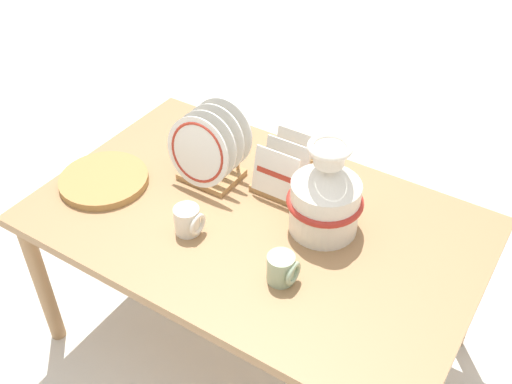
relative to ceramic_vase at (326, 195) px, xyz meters
name	(u,v)px	position (x,y,z in m)	size (l,w,h in m)	color
ground_plane	(256,338)	(-0.20, -0.08, -0.76)	(14.00, 14.00, 0.00)	silver
display_table	(256,232)	(-0.20, -0.08, -0.20)	(1.42, 0.89, 0.62)	#9E754C
ceramic_vase	(326,195)	(0.00, 0.00, 0.00)	(0.24, 0.24, 0.32)	white
dish_rack_round_plates	(208,152)	(-0.45, 0.01, -0.02)	(0.24, 0.20, 0.27)	tan
dish_rack_square_plates	(285,175)	(-0.20, 0.11, -0.08)	(0.19, 0.18, 0.18)	tan
wicker_charger_stack	(104,180)	(-0.74, -0.20, -0.12)	(0.30, 0.30, 0.03)	#AD7F47
mug_cream_glaze	(188,221)	(-0.34, -0.24, -0.09)	(0.09, 0.08, 0.09)	silver
mug_sage_glaze	(282,269)	(0.00, -0.26, -0.09)	(0.09, 0.08, 0.09)	#9EB28E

